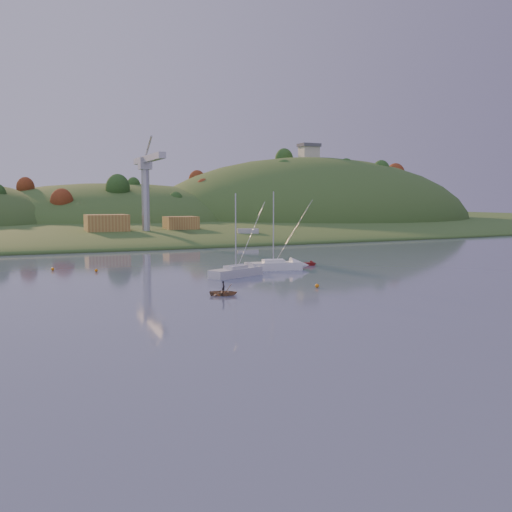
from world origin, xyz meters
name	(u,v)px	position (x,y,z in m)	size (l,w,h in m)	color
ground	(476,341)	(0.00, 0.00, 0.00)	(500.00, 500.00, 0.00)	#3B3F60
far_shore	(84,225)	(0.00, 230.00, 0.00)	(620.00, 220.00, 1.50)	#2C5321
shore_slope	(110,232)	(0.00, 165.00, 0.00)	(640.00, 150.00, 7.00)	#2C5321
hill_center	(115,226)	(10.00, 210.00, 0.00)	(140.00, 120.00, 36.00)	#2C5321
hill_right	(308,224)	(95.00, 195.00, 0.00)	(150.00, 130.00, 60.00)	#2C5321
hilltop_house	(309,150)	(95.00, 195.00, 33.40)	(9.00, 7.00, 6.45)	beige
hillside_trees	(100,230)	(0.00, 185.00, 0.00)	(280.00, 50.00, 32.00)	#1C4117
wharf	(155,236)	(5.00, 122.00, 1.20)	(42.00, 16.00, 2.40)	slate
shed_west	(107,224)	(-8.00, 123.00, 4.80)	(11.00, 8.00, 4.80)	#AA7038
shed_east	(181,224)	(13.00, 124.00, 4.40)	(9.00, 7.00, 4.00)	#AA7038
dock_crane	(147,177)	(2.00, 118.39, 17.17)	(3.20, 28.00, 20.30)	#B7B7BC
sailboat_near	(236,271)	(-3.08, 43.31, 0.78)	(9.10, 5.83, 12.16)	silver
sailboat_far	(273,265)	(5.35, 48.01, 0.80)	(9.37, 4.32, 12.52)	white
canoe	(224,292)	(-10.66, 28.63, 0.34)	(2.37, 3.31, 0.69)	#9B7955
paddler	(224,289)	(-10.66, 28.63, 0.73)	(0.53, 0.35, 1.46)	black
red_tender	(309,264)	(13.83, 51.27, 0.25)	(3.59, 1.59, 1.18)	#62100E
work_vessel	(248,237)	(26.93, 108.00, 1.22)	(14.08, 8.61, 3.41)	slate
buoy_1	(317,286)	(2.37, 29.11, 0.25)	(0.50, 0.50, 0.50)	orange
buoy_3	(96,270)	(-20.96, 57.13, 0.25)	(0.50, 0.50, 0.50)	orange
buoy_4	(53,269)	(-27.00, 61.66, 0.25)	(0.50, 0.50, 0.50)	orange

